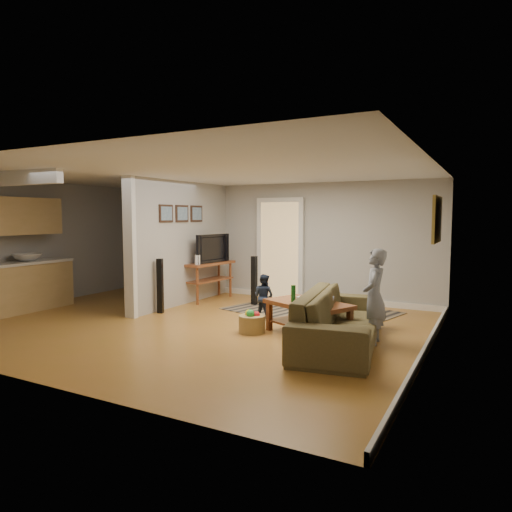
# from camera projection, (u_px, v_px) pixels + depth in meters

# --- Properties ---
(ground) EXTENTS (7.50, 7.50, 0.00)m
(ground) POSITION_uv_depth(u_px,v_px,m) (190.00, 324.00, 7.63)
(ground) COLOR olive
(ground) RESTS_ON ground
(room_shell) EXTENTS (7.54, 6.02, 2.52)m
(room_shell) POSITION_uv_depth(u_px,v_px,m) (155.00, 235.00, 8.37)
(room_shell) COLOR #ACA9A5
(room_shell) RESTS_ON ground
(area_rug) EXTENTS (3.32, 2.77, 0.01)m
(area_rug) POSITION_uv_depth(u_px,v_px,m) (311.00, 311.00, 8.65)
(area_rug) COLOR black
(area_rug) RESTS_ON ground
(sofa) EXTENTS (1.39, 2.67, 0.74)m
(sofa) POSITION_uv_depth(u_px,v_px,m) (340.00, 345.00, 6.39)
(sofa) COLOR #423D21
(sofa) RESTS_ON ground
(coffee_table) EXTENTS (1.47, 1.21, 0.76)m
(coffee_table) POSITION_uv_depth(u_px,v_px,m) (309.00, 309.00, 6.91)
(coffee_table) COLOR maroon
(coffee_table) RESTS_ON ground
(tv_console) EXTENTS (0.61, 1.34, 1.12)m
(tv_console) POSITION_uv_depth(u_px,v_px,m) (209.00, 266.00, 9.75)
(tv_console) COLOR maroon
(tv_console) RESTS_ON ground
(speaker_left) EXTENTS (0.13, 0.13, 1.02)m
(speaker_left) POSITION_uv_depth(u_px,v_px,m) (160.00, 286.00, 8.45)
(speaker_left) COLOR black
(speaker_left) RESTS_ON ground
(speaker_right) EXTENTS (0.11, 0.11, 0.99)m
(speaker_right) POSITION_uv_depth(u_px,v_px,m) (254.00, 281.00, 9.20)
(speaker_right) COLOR black
(speaker_right) RESTS_ON ground
(toy_basket) EXTENTS (0.41, 0.41, 0.37)m
(toy_basket) POSITION_uv_depth(u_px,v_px,m) (252.00, 323.00, 7.05)
(toy_basket) COLOR olive
(toy_basket) RESTS_ON ground
(child) EXTENTS (0.38, 0.53, 1.35)m
(child) POSITION_uv_depth(u_px,v_px,m) (373.00, 343.00, 6.46)
(child) COLOR gray
(child) RESTS_ON ground
(toddler) EXTENTS (0.43, 0.36, 0.80)m
(toddler) POSITION_uv_depth(u_px,v_px,m) (264.00, 319.00, 7.99)
(toddler) COLOR #1C253A
(toddler) RESTS_ON ground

